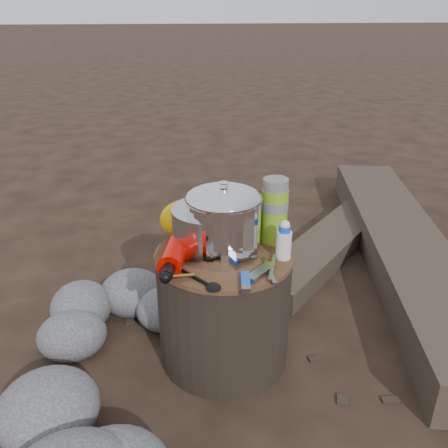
{
  "coord_description": "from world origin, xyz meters",
  "views": [
    {
      "loc": [
        -0.15,
        -1.24,
        1.06
      ],
      "look_at": [
        0.0,
        0.0,
        0.48
      ],
      "focal_mm": 37.8,
      "sensor_mm": 36.0,
      "label": 1
    }
  ],
  "objects": [
    {
      "name": "ground",
      "position": [
        0.0,
        0.0,
        0.0
      ],
      "size": [
        60.0,
        60.0,
        0.0
      ],
      "primitive_type": "plane",
      "color": "#2E2018",
      "rests_on": "ground"
    },
    {
      "name": "travel_mug",
      "position": [
        0.09,
        0.13,
        0.45
      ],
      "size": [
        0.09,
        0.09,
        0.14
      ],
      "primitive_type": "cylinder",
      "color": "black",
      "rests_on": "stump"
    },
    {
      "name": "log_small",
      "position": [
        0.59,
        0.66,
        0.05
      ],
      "size": [
        0.92,
        0.97,
        0.09
      ],
      "primitive_type": "cube",
      "rotation": [
        0.0,
        0.0,
        -0.75
      ],
      "color": "#3C3126",
      "rests_on": "ground"
    },
    {
      "name": "fuel_bottle",
      "position": [
        -0.14,
        -0.02,
        0.42
      ],
      "size": [
        0.13,
        0.29,
        0.07
      ],
      "primitive_type": null,
      "rotation": [
        0.0,
        0.0,
        -0.22
      ],
      "color": "#D40800",
      "rests_on": "stump"
    },
    {
      "name": "stump",
      "position": [
        0.0,
        0.0,
        0.19
      ],
      "size": [
        0.42,
        0.42,
        0.38
      ],
      "primitive_type": "cylinder",
      "color": "black",
      "rests_on": "ground"
    },
    {
      "name": "rock_ring",
      "position": [
        -0.36,
        -0.1,
        0.1
      ],
      "size": [
        0.45,
        0.98,
        0.19
      ],
      "primitive_type": null,
      "color": "#57575C",
      "rests_on": "ground"
    },
    {
      "name": "food_pouch",
      "position": [
        -0.04,
        0.16,
        0.45
      ],
      "size": [
        0.1,
        0.05,
        0.13
      ],
      "primitive_type": "cube",
      "rotation": [
        0.0,
        0.0,
        0.33
      ],
      "color": "navy",
      "rests_on": "stump"
    },
    {
      "name": "multitool",
      "position": [
        0.09,
        -0.14,
        0.39
      ],
      "size": [
        0.1,
        0.1,
        0.02
      ],
      "primitive_type": "cube",
      "rotation": [
        0.0,
        0.0,
        -0.79
      ],
      "color": "#A2A2A7",
      "rests_on": "stump"
    },
    {
      "name": "squeeze_bottle",
      "position": [
        0.17,
        -0.05,
        0.44
      ],
      "size": [
        0.04,
        0.04,
        0.11
      ],
      "primitive_type": "cylinder",
      "color": "white",
      "rests_on": "stump"
    },
    {
      "name": "camping_pot",
      "position": [
        -0.0,
        -0.01,
        0.49
      ],
      "size": [
        0.22,
        0.22,
        0.22
      ],
      "primitive_type": "cylinder",
      "color": "silver",
      "rests_on": "stump"
    },
    {
      "name": "foil_windscreen",
      "position": [
        -0.04,
        0.02,
        0.45
      ],
      "size": [
        0.23,
        0.23,
        0.14
      ],
      "primitive_type": "cylinder",
      "color": "#BAB9C0",
      "rests_on": "stump"
    },
    {
      "name": "stuff_sack",
      "position": [
        -0.1,
        0.13,
        0.44
      ],
      "size": [
        0.18,
        0.14,
        0.12
      ],
      "primitive_type": "ellipsoid",
      "color": "#E6AE03",
      "rests_on": "stump"
    },
    {
      "name": "log_main",
      "position": [
        0.86,
        0.51,
        0.08
      ],
      "size": [
        0.68,
        1.89,
        0.16
      ],
      "primitive_type": "cube",
      "rotation": [
        0.0,
        0.0,
        -0.2
      ],
      "color": "#3C3126",
      "rests_on": "ground"
    },
    {
      "name": "pot_grabber",
      "position": [
        0.11,
        -0.12,
        0.39
      ],
      "size": [
        0.06,
        0.15,
        0.01
      ],
      "primitive_type": null,
      "rotation": [
        0.0,
        0.0,
        -0.14
      ],
      "color": "#A2A2A7",
      "rests_on": "stump"
    },
    {
      "name": "thermos",
      "position": [
        0.16,
        0.06,
        0.49
      ],
      "size": [
        0.08,
        0.08,
        0.2
      ],
      "primitive_type": "cylinder",
      "color": "#7CAE1F",
      "rests_on": "stump"
    },
    {
      "name": "lighter",
      "position": [
        0.04,
        -0.17,
        0.39
      ],
      "size": [
        0.04,
        0.09,
        0.02
      ],
      "primitive_type": "cube",
      "rotation": [
        0.0,
        0.0,
        -0.14
      ],
      "color": "blue",
      "rests_on": "stump"
    },
    {
      "name": "spork",
      "position": [
        -0.1,
        -0.14,
        0.39
      ],
      "size": [
        0.12,
        0.14,
        0.01
      ],
      "primitive_type": null,
      "rotation": [
        0.0,
        0.0,
        0.67
      ],
      "color": "black",
      "rests_on": "stump"
    }
  ]
}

